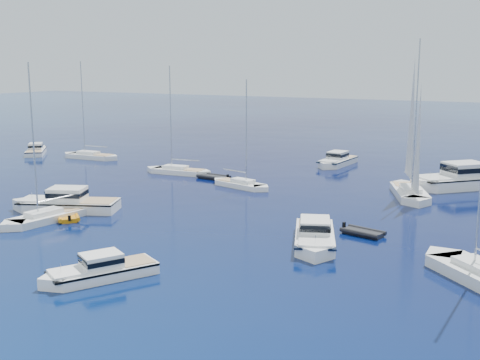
{
  "coord_description": "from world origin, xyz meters",
  "views": [
    {
      "loc": [
        27.09,
        -28.26,
        13.56
      ],
      "look_at": [
        0.04,
        23.23,
        2.2
      ],
      "focal_mm": 44.71,
      "sensor_mm": 36.0,
      "label": 1
    }
  ],
  "objects": [
    {
      "name": "sailboat_far_l",
      "position": [
        -32.09,
        37.59,
        0.0
      ],
      "size": [
        9.96,
        3.12,
        14.44
      ],
      "primitive_type": null,
      "rotation": [
        0.0,
        0.0,
        1.63
      ],
      "color": "white",
      "rests_on": "ground"
    },
    {
      "name": "sailboat_centre",
      "position": [
        -3.23,
        29.58,
        0.0
      ],
      "size": [
        8.69,
        4.2,
        12.37
      ],
      "primitive_type": null,
      "rotation": [
        0.0,
        0.0,
        4.46
      ],
      "color": "white",
      "rests_on": "ground"
    },
    {
      "name": "motor_cruiser_distant",
      "position": [
        18.66,
        40.82,
        0.0
      ],
      "size": [
        12.72,
        12.63,
        3.6
      ],
      "primitive_type": null,
      "rotation": [
        0.0,
        0.0,
        2.35
      ],
      "color": "silver",
      "rests_on": "ground"
    },
    {
      "name": "motor_cruiser_horizon",
      "position": [
        1.58,
        48.55,
        0.0
      ],
      "size": [
        3.59,
        9.44,
        2.42
      ],
      "primitive_type": null,
      "rotation": [
        0.0,
        0.0,
        3.06
      ],
      "color": "white",
      "rests_on": "ground"
    },
    {
      "name": "motor_cruiser_near",
      "position": [
        2.21,
        -0.27,
        0.0
      ],
      "size": [
        6.21,
        8.28,
        2.13
      ],
      "primitive_type": null,
      "rotation": [
        0.0,
        0.0,
        2.62
      ],
      "color": "white",
      "rests_on": "ground"
    },
    {
      "name": "tender_yellow",
      "position": [
        -10.52,
        10.24,
        0.0
      ],
      "size": [
        4.56,
        4.4,
        0.95
      ],
      "primitive_type": null,
      "rotation": [
        0.0,
        0.0,
        0.84
      ],
      "color": "orange",
      "rests_on": "ground"
    },
    {
      "name": "sailboat_sails_r",
      "position": [
        14.51,
        33.56,
        0.0
      ],
      "size": [
        6.92,
        11.55,
        16.57
      ],
      "primitive_type": null,
      "rotation": [
        0.0,
        0.0,
        3.52
      ],
      "color": "white",
      "rests_on": "ground"
    },
    {
      "name": "ground",
      "position": [
        0.0,
        0.0,
        0.0
      ],
      "size": [
        400.0,
        400.0,
        0.0
      ],
      "primitive_type": "plane",
      "color": "navy",
      "rests_on": "ground"
    },
    {
      "name": "tender_grey_far",
      "position": [
        -8.39,
        32.47,
        0.0
      ],
      "size": [
        4.33,
        2.63,
        0.95
      ],
      "primitive_type": null,
      "rotation": [
        0.0,
        0.0,
        1.47
      ],
      "color": "black",
      "rests_on": "ground"
    },
    {
      "name": "motor_cruiser_right",
      "position": [
        11.81,
        13.04,
        0.0
      ],
      "size": [
        6.25,
        10.1,
        2.54
      ],
      "primitive_type": null,
      "rotation": [
        0.0,
        0.0,
        3.51
      ],
      "color": "white",
      "rests_on": "ground"
    },
    {
      "name": "sailboat_fore",
      "position": [
        -11.44,
        8.82,
        0.0
      ],
      "size": [
        4.0,
        9.94,
        14.2
      ],
      "primitive_type": null,
      "rotation": [
        0.0,
        0.0,
        2.98
      ],
      "color": "white",
      "rests_on": "ground"
    },
    {
      "name": "motor_cruiser_far_l",
      "position": [
        -42.44,
        37.11,
        0.0
      ],
      "size": [
        7.24,
        7.98,
        2.17
      ],
      "primitive_type": null,
      "rotation": [
        0.0,
        0.0,
        0.69
      ],
      "color": "silver",
      "rests_on": "ground"
    },
    {
      "name": "motor_cruiser_centre",
      "position": [
        -12.71,
        12.32,
        0.0
      ],
      "size": [
        11.23,
        7.19,
        2.83
      ],
      "primitive_type": null,
      "rotation": [
        0.0,
        0.0,
        1.97
      ],
      "color": "silver",
      "rests_on": "ground"
    },
    {
      "name": "sailboat_mid_l",
      "position": [
        -13.97,
        33.26,
        0.0
      ],
      "size": [
        9.59,
        3.23,
        13.84
      ],
      "primitive_type": null,
      "rotation": [
        0.0,
        0.0,
        1.66
      ],
      "color": "white",
      "rests_on": "ground"
    },
    {
      "name": "tender_grey_near",
      "position": [
        14.31,
        17.37,
        0.0
      ],
      "size": [
        3.92,
        2.75,
        0.95
      ],
      "primitive_type": null,
      "rotation": [
        0.0,
        0.0,
        4.47
      ],
      "color": "black",
      "rests_on": "ground"
    }
  ]
}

